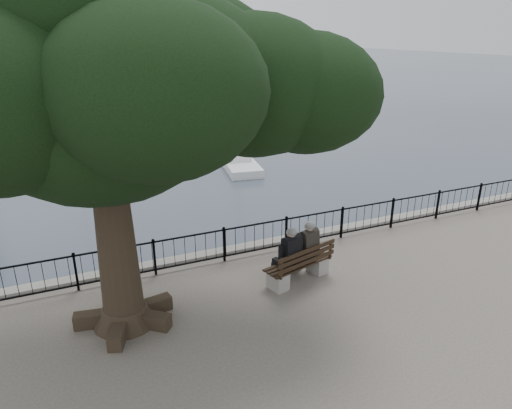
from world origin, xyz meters
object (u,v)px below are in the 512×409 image
person_left (287,257)px  tree (137,81)px  lion_monument (113,75)px  person_right (304,251)px  bench (300,268)px

person_left → tree: (-3.41, 0.07, 4.57)m
lion_monument → person_right: bearing=-91.5°
lion_monument → tree: bearing=-96.2°
bench → person_left: (-0.38, 0.02, 0.40)m
tree → lion_monument: lion_monument is taller
tree → person_right: bearing=1.3°
person_left → tree: size_ratio=0.17×
person_right → tree: size_ratio=0.17×
bench → person_right: 0.49m
bench → lion_monument: lion_monument is taller
person_left → tree: 5.70m
bench → tree: size_ratio=0.21×
tree → bench: bearing=-1.3°
tree → lion_monument: (5.34, 49.20, -3.95)m
person_left → tree: tree is taller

